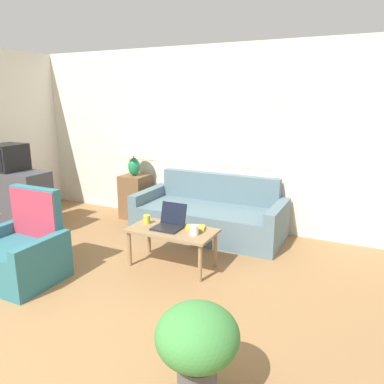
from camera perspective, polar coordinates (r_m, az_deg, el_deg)
wall_back at (r=5.65m, az=0.62°, el=8.41°), size 6.58×0.06×2.60m
couch at (r=5.28m, az=2.78°, el=-3.78°), size 2.06×0.90×0.81m
armchair at (r=4.39m, az=-24.46°, el=-8.64°), size 0.84×0.70×0.95m
tv_dresser at (r=5.92m, az=-25.65°, el=-1.23°), size 1.18×0.47×0.89m
television at (r=5.80m, az=-26.34°, el=4.75°), size 0.41×0.45×0.37m
side_table at (r=6.03m, az=-8.65°, el=-0.68°), size 0.39×0.39×0.69m
table_lamp at (r=5.89m, az=-8.90°, el=5.69°), size 0.32×0.32×0.52m
coffee_table at (r=4.24m, az=-3.06°, el=-6.37°), size 0.99×0.51×0.44m
laptop at (r=4.26m, az=-3.44°, el=-4.67°), size 0.32×0.32×0.26m
cup_navy at (r=4.42m, az=-6.90°, el=-4.17°), size 0.08×0.08×0.10m
cup_yellow at (r=4.03m, az=0.33°, el=-5.83°), size 0.09×0.09×0.11m
book_red at (r=4.21m, az=0.49°, el=-5.50°), size 0.25×0.22×0.04m
potted_plant at (r=2.48m, az=0.81°, el=-21.92°), size 0.53×0.53×0.66m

